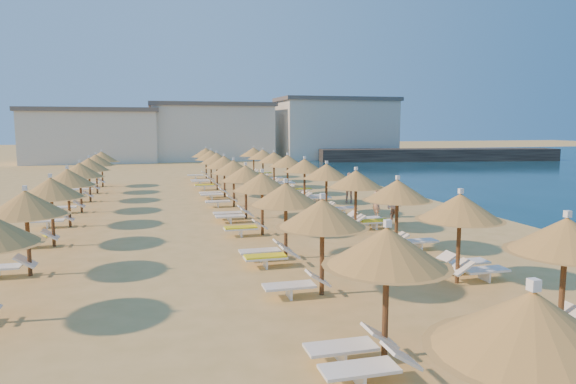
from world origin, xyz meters
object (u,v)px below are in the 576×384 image
object	(u,v)px
parasol_row_east	(327,172)
parasol_row_west	(246,174)
beachgoer_a	(376,202)
beachgoer_c	(349,188)
jetty	(438,155)
beachgoer_b	(394,206)

from	to	relation	value
parasol_row_east	parasol_row_west	world-z (taller)	same
parasol_row_east	beachgoer_a	distance (m)	2.85
beachgoer_a	beachgoer_c	bearing A→B (deg)	170.16
parasol_row_west	beachgoer_a	size ratio (longest dim) A/B	25.94
jetty	beachgoer_a	world-z (taller)	beachgoer_a
jetty	parasol_row_west	bearing A→B (deg)	-122.50
parasol_row_west	jetty	bearing A→B (deg)	47.92
parasol_row_west	beachgoer_c	xyz separation A→B (m)	(6.63, 3.47, -1.27)
jetty	beachgoer_a	xyz separation A→B (m)	(-24.37, -35.19, 0.04)
beachgoer_a	beachgoer_b	world-z (taller)	beachgoer_b
jetty	beachgoer_b	distance (m)	44.01
beachgoer_a	parasol_row_east	bearing A→B (deg)	-128.15
jetty	beachgoer_a	distance (m)	42.80
beachgoer_b	jetty	bearing A→B (deg)	120.38
beachgoer_c	parasol_row_west	bearing A→B (deg)	-128.81
beachgoer_c	beachgoer_a	bearing A→B (deg)	-72.17
parasol_row_east	beachgoer_b	size ratio (longest dim) A/B	25.05
jetty	beachgoer_b	xyz separation A→B (m)	(-24.19, -36.77, 0.07)
beachgoer_c	beachgoer_b	world-z (taller)	beachgoer_c
parasol_row_east	beachgoer_b	bearing A→B (deg)	-52.95
parasol_row_west	beachgoer_c	distance (m)	7.59
beachgoer_c	jetty	bearing A→B (deg)	75.32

